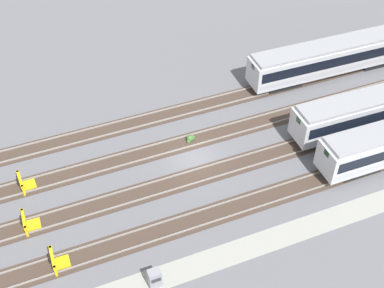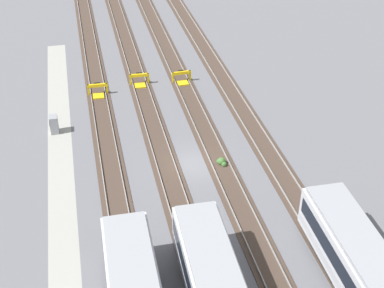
% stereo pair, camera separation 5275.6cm
% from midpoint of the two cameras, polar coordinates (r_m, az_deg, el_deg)
% --- Properties ---
extents(ground_plane, '(400.00, 400.00, 0.00)m').
position_cam_midpoint_polar(ground_plane, '(36.34, -29.80, -18.67)').
color(ground_plane, slate).
extents(service_walkway, '(54.00, 2.00, 0.01)m').
position_cam_midpoint_polar(service_walkway, '(32.07, -29.99, -34.49)').
color(service_walkway, '#9E9E93').
rests_on(service_walkway, ground).
extents(rail_track_nearest, '(90.00, 2.24, 0.21)m').
position_cam_midpoint_polar(rail_track_nearest, '(33.33, -29.94, -28.07)').
color(rail_track_nearest, '#47382D').
rests_on(rail_track_nearest, ground).
extents(rail_track_near_inner, '(90.00, 2.24, 0.21)m').
position_cam_midpoint_polar(rail_track_near_inner, '(35.21, -29.86, -21.60)').
color(rail_track_near_inner, '#47382D').
rests_on(rail_track_near_inner, ground).
extents(rail_track_middle, '(90.00, 2.24, 0.21)m').
position_cam_midpoint_polar(rail_track_middle, '(37.49, -29.79, -15.85)').
color(rail_track_middle, '#47382D').
rests_on(rail_track_middle, ground).
extents(rail_track_far_inner, '(90.00, 2.24, 0.21)m').
position_cam_midpoint_polar(rail_track_far_inner, '(40.11, -29.74, -10.81)').
color(rail_track_far_inner, '#47382D').
rests_on(rail_track_far_inner, ground).
extents(subway_car_front_row_left_inner, '(18.06, 3.25, 3.70)m').
position_cam_midpoint_polar(subway_car_front_row_left_inner, '(32.69, 0.49, -12.18)').
color(subway_car_front_row_left_inner, silver).
rests_on(subway_car_front_row_left_inner, ground).
extents(subway_car_back_row_leftmost, '(18.06, 3.26, 3.70)m').
position_cam_midpoint_polar(subway_car_back_row_leftmost, '(37.92, -4.51, -2.18)').
color(subway_car_back_row_leftmost, silver).
rests_on(subway_car_back_row_leftmost, ground).
extents(bumper_stop_nearest_track, '(1.36, 2.01, 1.22)m').
position_cam_midpoint_polar(bumper_stop_nearest_track, '(39.31, -51.53, -28.55)').
color(bumper_stop_nearest_track, gold).
rests_on(bumper_stop_nearest_track, ground).
extents(bumper_stop_near_inner_track, '(1.37, 2.01, 1.22)m').
position_cam_midpoint_polar(bumper_stop_near_inner_track, '(41.71, -51.21, -23.17)').
color(bumper_stop_near_inner_track, gold).
rests_on(bumper_stop_near_inner_track, ground).
extents(bumper_stop_middle_track, '(1.38, 2.01, 1.22)m').
position_cam_midpoint_polar(bumper_stop_middle_track, '(43.44, -49.03, -18.21)').
color(bumper_stop_middle_track, gold).
rests_on(bumper_stop_middle_track, ground).
extents(electrical_cabinet, '(0.90, 0.73, 1.60)m').
position_cam_midpoint_polar(electrical_cabinet, '(34.46, -44.73, -34.88)').
color(electrical_cabinet, gray).
rests_on(electrical_cabinet, ground).
extents(weed_clump, '(0.92, 0.70, 0.64)m').
position_cam_midpoint_polar(weed_clump, '(37.25, -29.07, -15.38)').
color(weed_clump, '#427033').
rests_on(weed_clump, ground).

